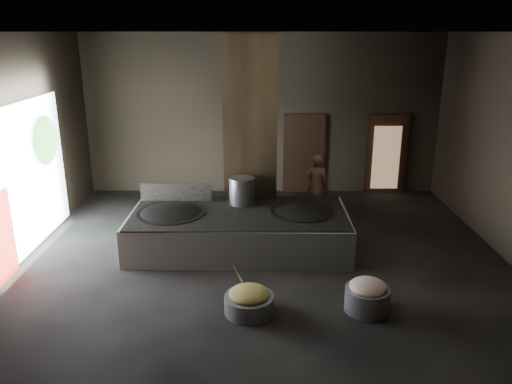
{
  "coord_description": "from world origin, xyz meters",
  "views": [
    {
      "loc": [
        -0.14,
        -9.58,
        4.51
      ],
      "look_at": [
        -0.17,
        0.51,
        1.25
      ],
      "focal_mm": 35.0,
      "sensor_mm": 36.0,
      "label": 1
    }
  ],
  "objects_px": {
    "wok_left": "(171,216)",
    "veg_basin": "(249,304)",
    "wok_right": "(302,215)",
    "meat_basin": "(367,299)",
    "hearth_platform": "(239,231)",
    "cook": "(316,186)",
    "stock_pot": "(242,191)"
  },
  "relations": [
    {
      "from": "wok_left",
      "to": "veg_basin",
      "type": "distance_m",
      "value": 3.15
    },
    {
      "from": "wok_right",
      "to": "meat_basin",
      "type": "height_order",
      "value": "wok_right"
    },
    {
      "from": "hearth_platform",
      "to": "cook",
      "type": "bearing_deg",
      "value": 47.6
    },
    {
      "from": "stock_pot",
      "to": "meat_basin",
      "type": "relative_size",
      "value": 0.8
    },
    {
      "from": "veg_basin",
      "to": "wok_left",
      "type": "bearing_deg",
      "value": 123.54
    },
    {
      "from": "hearth_platform",
      "to": "meat_basin",
      "type": "height_order",
      "value": "hearth_platform"
    },
    {
      "from": "wok_left",
      "to": "stock_pot",
      "type": "height_order",
      "value": "stock_pot"
    },
    {
      "from": "stock_pot",
      "to": "meat_basin",
      "type": "xyz_separation_m",
      "value": [
        2.2,
        -3.11,
        -0.92
      ]
    },
    {
      "from": "veg_basin",
      "to": "meat_basin",
      "type": "xyz_separation_m",
      "value": [
        1.99,
        0.07,
        0.05
      ]
    },
    {
      "from": "hearth_platform",
      "to": "wok_left",
      "type": "relative_size",
      "value": 3.17
    },
    {
      "from": "cook",
      "to": "veg_basin",
      "type": "distance_m",
      "value": 4.94
    },
    {
      "from": "wok_right",
      "to": "cook",
      "type": "relative_size",
      "value": 0.85
    },
    {
      "from": "cook",
      "to": "veg_basin",
      "type": "xyz_separation_m",
      "value": [
        -1.62,
        -4.62,
        -0.65
      ]
    },
    {
      "from": "stock_pot",
      "to": "veg_basin",
      "type": "bearing_deg",
      "value": -86.25
    },
    {
      "from": "cook",
      "to": "meat_basin",
      "type": "xyz_separation_m",
      "value": [
        0.37,
        -4.56,
        -0.6
      ]
    },
    {
      "from": "hearth_platform",
      "to": "meat_basin",
      "type": "distance_m",
      "value": 3.41
    },
    {
      "from": "veg_basin",
      "to": "cook",
      "type": "bearing_deg",
      "value": 70.71
    },
    {
      "from": "hearth_platform",
      "to": "wok_left",
      "type": "height_order",
      "value": "wok_left"
    },
    {
      "from": "wok_left",
      "to": "hearth_platform",
      "type": "bearing_deg",
      "value": 1.97
    },
    {
      "from": "hearth_platform",
      "to": "veg_basin",
      "type": "xyz_separation_m",
      "value": [
        0.26,
        -2.63,
        -0.25
      ]
    },
    {
      "from": "wok_left",
      "to": "stock_pot",
      "type": "bearing_deg",
      "value": 21.8
    },
    {
      "from": "hearth_platform",
      "to": "cook",
      "type": "height_order",
      "value": "cook"
    },
    {
      "from": "wok_left",
      "to": "cook",
      "type": "distance_m",
      "value": 3.91
    },
    {
      "from": "hearth_platform",
      "to": "stock_pot",
      "type": "xyz_separation_m",
      "value": [
        0.05,
        0.55,
        0.73
      ]
    },
    {
      "from": "stock_pot",
      "to": "meat_basin",
      "type": "bearing_deg",
      "value": -54.79
    },
    {
      "from": "wok_right",
      "to": "hearth_platform",
      "type": "bearing_deg",
      "value": -177.88
    },
    {
      "from": "wok_right",
      "to": "meat_basin",
      "type": "relative_size",
      "value": 1.8
    },
    {
      "from": "wok_left",
      "to": "meat_basin",
      "type": "height_order",
      "value": "wok_left"
    },
    {
      "from": "hearth_platform",
      "to": "cook",
      "type": "xyz_separation_m",
      "value": [
        1.88,
        2.0,
        0.4
      ]
    },
    {
      "from": "veg_basin",
      "to": "stock_pot",
      "type": "bearing_deg",
      "value": 93.75
    },
    {
      "from": "veg_basin",
      "to": "wok_right",
      "type": "bearing_deg",
      "value": 67.82
    },
    {
      "from": "hearth_platform",
      "to": "stock_pot",
      "type": "height_order",
      "value": "stock_pot"
    }
  ]
}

